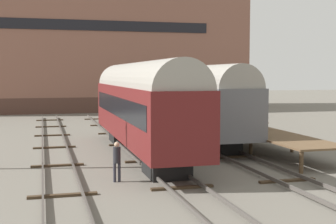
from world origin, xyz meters
TOP-DOWN VIEW (x-y plane):
  - ground_plane at (0.00, 0.00)m, footprint 200.00×200.00m
  - track_left at (-4.72, 0.00)m, footprint 2.60×60.00m
  - track_middle at (0.00, 0.00)m, footprint 2.60×60.00m
  - track_right at (4.72, 0.00)m, footprint 2.60×60.00m
  - train_car_maroon at (0.00, 5.11)m, footprint 2.86×17.24m
  - train_car_grey at (4.72, 10.83)m, footprint 2.84×18.55m
  - station_platform at (7.51, 3.79)m, footprint 2.96×11.21m
  - bench at (7.53, 5.88)m, footprint 1.40×0.40m
  - person_worker at (-2.35, -1.12)m, footprint 0.32×0.32m
  - warehouse_building at (0.71, 41.59)m, footprint 39.49×13.57m

SIDE VIEW (x-z plane):
  - ground_plane at x=0.00m, z-range 0.00..0.00m
  - track_left at x=-4.72m, z-range 0.01..0.27m
  - track_middle at x=0.00m, z-range 0.01..0.27m
  - track_right at x=4.72m, z-range 0.01..0.27m
  - person_worker at x=-2.35m, z-range 0.18..1.91m
  - station_platform at x=7.51m, z-range 0.48..1.62m
  - bench at x=7.53m, z-range 1.17..2.08m
  - train_car_grey at x=4.72m, z-range 0.38..5.57m
  - train_car_maroon at x=0.00m, z-range 0.39..5.68m
  - warehouse_building at x=0.71m, z-range 0.00..18.73m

